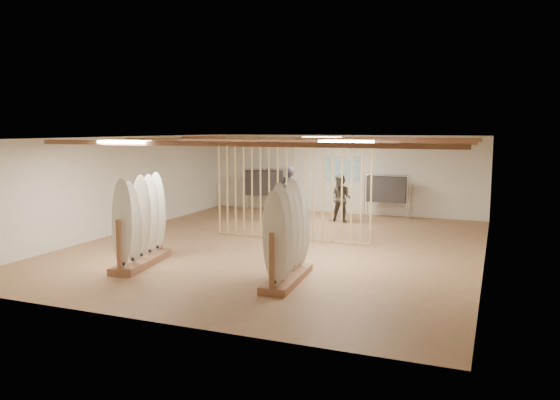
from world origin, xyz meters
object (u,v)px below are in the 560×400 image
at_px(clothing_rack_a, 265,183).
at_px(clothing_rack_b, 387,189).
at_px(rack_left, 141,235).
at_px(rack_right, 287,249).
at_px(shopper_a, 290,190).
at_px(shopper_b, 341,195).

height_order(clothing_rack_a, clothing_rack_b, clothing_rack_a).
xyz_separation_m(rack_left, clothing_rack_b, (3.86, 8.42, 0.32)).
distance_m(rack_right, clothing_rack_a, 9.47).
relative_size(clothing_rack_b, shopper_a, 0.74).
xyz_separation_m(rack_right, clothing_rack_a, (-4.17, 8.50, 0.39)).
xyz_separation_m(rack_left, clothing_rack_a, (-0.65, 8.42, 0.38)).
distance_m(clothing_rack_a, clothing_rack_b, 4.50).
relative_size(clothing_rack_a, clothing_rack_b, 1.06).
distance_m(clothing_rack_a, shopper_a, 2.45).
relative_size(rack_right, shopper_b, 1.17).
distance_m(clothing_rack_b, shopper_a, 3.35).
xyz_separation_m(rack_left, rack_right, (3.53, -0.08, -0.01)).
relative_size(clothing_rack_a, shopper_b, 0.91).
xyz_separation_m(clothing_rack_a, shopper_b, (3.29, -1.39, -0.16)).
distance_m(shopper_a, shopper_b, 1.67).
distance_m(rack_left, clothing_rack_a, 8.45).
height_order(rack_right, clothing_rack_a, rack_right).
xyz_separation_m(clothing_rack_b, shopper_a, (-2.83, -1.79, 0.04)).
distance_m(rack_right, shopper_b, 7.16).
bearing_deg(rack_right, rack_left, 174.31).
distance_m(rack_left, clothing_rack_b, 9.27).
distance_m(rack_right, shopper_a, 7.17).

